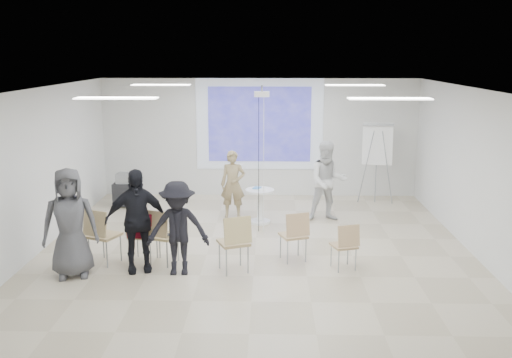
{
  "coord_description": "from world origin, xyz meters",
  "views": [
    {
      "loc": [
        0.26,
        -9.88,
        3.62
      ],
      "look_at": [
        0.0,
        0.8,
        1.25
      ],
      "focal_mm": 40.0,
      "sensor_mm": 36.0,
      "label": 1
    }
  ],
  "objects_px": {
    "chair_center": "(235,239)",
    "flipchart_easel": "(377,145)",
    "audience_mid": "(178,222)",
    "laptop": "(163,233)",
    "player_right": "(328,177)",
    "chair_left_mid": "(141,232)",
    "av_cart": "(126,191)",
    "audience_outer": "(70,216)",
    "player_left": "(233,180)",
    "audience_left": "(136,213)",
    "pedestal_table": "(260,204)",
    "chair_right_far": "(346,243)",
    "chair_left_inner": "(160,232)",
    "chair_right_inner": "(295,232)",
    "chair_far_left": "(101,232)"
  },
  "relations": [
    {
      "from": "player_right",
      "to": "chair_right_inner",
      "type": "height_order",
      "value": "player_right"
    },
    {
      "from": "chair_far_left",
      "to": "pedestal_table",
      "type": "bearing_deg",
      "value": 66.61
    },
    {
      "from": "chair_far_left",
      "to": "chair_center",
      "type": "relative_size",
      "value": 1.0
    },
    {
      "from": "laptop",
      "to": "av_cart",
      "type": "distance_m",
      "value": 4.07
    },
    {
      "from": "pedestal_table",
      "to": "chair_right_far",
      "type": "distance_m",
      "value": 3.12
    },
    {
      "from": "pedestal_table",
      "to": "flipchart_easel",
      "type": "bearing_deg",
      "value": 31.52
    },
    {
      "from": "audience_outer",
      "to": "chair_left_mid",
      "type": "bearing_deg",
      "value": 15.13
    },
    {
      "from": "player_left",
      "to": "audience_mid",
      "type": "distance_m",
      "value": 3.47
    },
    {
      "from": "chair_left_mid",
      "to": "chair_left_inner",
      "type": "xyz_separation_m",
      "value": [
        0.34,
        -0.09,
        0.02
      ]
    },
    {
      "from": "chair_left_inner",
      "to": "audience_outer",
      "type": "relative_size",
      "value": 0.49
    },
    {
      "from": "chair_far_left",
      "to": "audience_mid",
      "type": "height_order",
      "value": "audience_mid"
    },
    {
      "from": "chair_left_inner",
      "to": "chair_center",
      "type": "relative_size",
      "value": 1.0
    },
    {
      "from": "chair_center",
      "to": "audience_outer",
      "type": "bearing_deg",
      "value": 161.55
    },
    {
      "from": "player_left",
      "to": "chair_right_far",
      "type": "xyz_separation_m",
      "value": [
        2.11,
        -3.17,
        -0.37
      ]
    },
    {
      "from": "player_right",
      "to": "audience_left",
      "type": "xyz_separation_m",
      "value": [
        -3.5,
        -3.08,
        0.04
      ]
    },
    {
      "from": "chair_right_inner",
      "to": "audience_left",
      "type": "distance_m",
      "value": 2.76
    },
    {
      "from": "chair_left_inner",
      "to": "audience_outer",
      "type": "bearing_deg",
      "value": -137.84
    },
    {
      "from": "player_right",
      "to": "chair_far_left",
      "type": "bearing_deg",
      "value": -151.47
    },
    {
      "from": "pedestal_table",
      "to": "flipchart_easel",
      "type": "height_order",
      "value": "flipchart_easel"
    },
    {
      "from": "audience_outer",
      "to": "chair_center",
      "type": "bearing_deg",
      "value": -12.39
    },
    {
      "from": "player_left",
      "to": "audience_left",
      "type": "xyz_separation_m",
      "value": [
        -1.41,
        -3.26,
        0.16
      ]
    },
    {
      "from": "player_left",
      "to": "audience_mid",
      "type": "xyz_separation_m",
      "value": [
        -0.69,
        -3.4,
        0.05
      ]
    },
    {
      "from": "audience_outer",
      "to": "av_cart",
      "type": "distance_m",
      "value": 4.43
    },
    {
      "from": "chair_center",
      "to": "flipchart_easel",
      "type": "relative_size",
      "value": 0.51
    },
    {
      "from": "audience_mid",
      "to": "laptop",
      "type": "bearing_deg",
      "value": 121.37
    },
    {
      "from": "player_left",
      "to": "chair_left_mid",
      "type": "height_order",
      "value": "player_left"
    },
    {
      "from": "chair_right_far",
      "to": "flipchart_easel",
      "type": "relative_size",
      "value": 0.42
    },
    {
      "from": "chair_left_mid",
      "to": "audience_outer",
      "type": "bearing_deg",
      "value": -141.3
    },
    {
      "from": "av_cart",
      "to": "chair_right_far",
      "type": "bearing_deg",
      "value": -38.25
    },
    {
      "from": "chair_left_inner",
      "to": "chair_right_inner",
      "type": "height_order",
      "value": "chair_left_inner"
    },
    {
      "from": "chair_center",
      "to": "laptop",
      "type": "distance_m",
      "value": 1.37
    },
    {
      "from": "chair_left_inner",
      "to": "audience_mid",
      "type": "distance_m",
      "value": 0.64
    },
    {
      "from": "chair_right_inner",
      "to": "chair_far_left",
      "type": "bearing_deg",
      "value": 163.97
    },
    {
      "from": "chair_right_inner",
      "to": "av_cart",
      "type": "distance_m",
      "value": 5.34
    },
    {
      "from": "chair_right_far",
      "to": "chair_center",
      "type": "bearing_deg",
      "value": 167.23
    },
    {
      "from": "chair_far_left",
      "to": "audience_mid",
      "type": "xyz_separation_m",
      "value": [
        1.41,
        -0.39,
        0.3
      ]
    },
    {
      "from": "chair_right_inner",
      "to": "audience_outer",
      "type": "distance_m",
      "value": 3.81
    },
    {
      "from": "chair_left_mid",
      "to": "chair_right_far",
      "type": "distance_m",
      "value": 3.54
    },
    {
      "from": "player_left",
      "to": "chair_left_mid",
      "type": "bearing_deg",
      "value": -114.44
    },
    {
      "from": "chair_right_inner",
      "to": "av_cart",
      "type": "bearing_deg",
      "value": 117.17
    },
    {
      "from": "audience_left",
      "to": "flipchart_easel",
      "type": "distance_m",
      "value": 6.64
    },
    {
      "from": "chair_center",
      "to": "av_cart",
      "type": "bearing_deg",
      "value": 102.06
    },
    {
      "from": "player_left",
      "to": "audience_mid",
      "type": "height_order",
      "value": "audience_mid"
    },
    {
      "from": "pedestal_table",
      "to": "chair_right_inner",
      "type": "xyz_separation_m",
      "value": [
        0.66,
        -2.34,
        0.11
      ]
    },
    {
      "from": "laptop",
      "to": "av_cart",
      "type": "bearing_deg",
      "value": -46.17
    },
    {
      "from": "pedestal_table",
      "to": "chair_center",
      "type": "relative_size",
      "value": 0.77
    },
    {
      "from": "laptop",
      "to": "flipchart_easel",
      "type": "bearing_deg",
      "value": -116.18
    },
    {
      "from": "player_left",
      "to": "chair_right_far",
      "type": "height_order",
      "value": "player_left"
    },
    {
      "from": "player_right",
      "to": "chair_left_mid",
      "type": "xyz_separation_m",
      "value": [
        -3.5,
        -2.71,
        -0.41
      ]
    },
    {
      "from": "chair_left_inner",
      "to": "chair_center",
      "type": "height_order",
      "value": "chair_center"
    }
  ]
}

